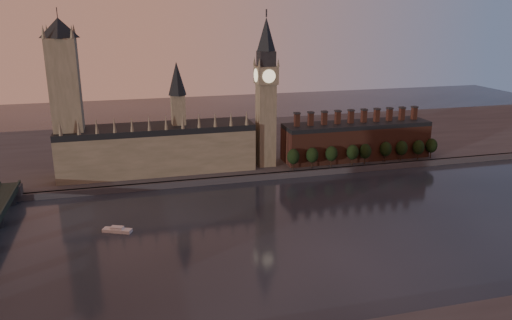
# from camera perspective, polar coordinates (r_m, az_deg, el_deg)

# --- Properties ---
(ground) EXTENTS (900.00, 900.00, 0.00)m
(ground) POSITION_cam_1_polar(r_m,az_deg,el_deg) (258.27, 5.76, -8.50)
(ground) COLOR black
(ground) RESTS_ON ground
(north_bank) EXTENTS (900.00, 182.00, 4.00)m
(north_bank) POSITION_cam_1_polar(r_m,az_deg,el_deg) (419.20, -2.79, 1.71)
(north_bank) COLOR #424347
(north_bank) RESTS_ON ground
(palace_of_westminster) EXTENTS (130.00, 30.30, 74.00)m
(palace_of_westminster) POSITION_cam_1_polar(r_m,az_deg,el_deg) (345.06, -11.08, 1.55)
(palace_of_westminster) COLOR gray
(palace_of_westminster) RESTS_ON north_bank
(victoria_tower) EXTENTS (24.00, 24.00, 108.00)m
(victoria_tower) POSITION_cam_1_polar(r_m,az_deg,el_deg) (338.84, -20.91, 6.99)
(victoria_tower) COLOR gray
(victoria_tower) RESTS_ON north_bank
(big_ben) EXTENTS (15.00, 15.00, 107.00)m
(big_ben) POSITION_cam_1_polar(r_m,az_deg,el_deg) (345.72, 1.15, 7.85)
(big_ben) COLOR gray
(big_ben) RESTS_ON north_bank
(chimney_block) EXTENTS (110.00, 25.00, 37.00)m
(chimney_block) POSITION_cam_1_polar(r_m,az_deg,el_deg) (378.52, 11.36, 2.26)
(chimney_block) COLOR #552D20
(chimney_block) RESTS_ON north_bank
(embankment_tree_0) EXTENTS (8.60, 8.60, 14.88)m
(embankment_tree_0) POSITION_cam_1_polar(r_m,az_deg,el_deg) (344.60, 4.28, 0.39)
(embankment_tree_0) COLOR black
(embankment_tree_0) RESTS_ON north_bank
(embankment_tree_1) EXTENTS (8.60, 8.60, 14.88)m
(embankment_tree_1) POSITION_cam_1_polar(r_m,az_deg,el_deg) (349.41, 6.44, 0.56)
(embankment_tree_1) COLOR black
(embankment_tree_1) RESTS_ON north_bank
(embankment_tree_2) EXTENTS (8.60, 8.60, 14.88)m
(embankment_tree_2) POSITION_cam_1_polar(r_m,az_deg,el_deg) (354.84, 8.62, 0.72)
(embankment_tree_2) COLOR black
(embankment_tree_2) RESTS_ON north_bank
(embankment_tree_3) EXTENTS (8.60, 8.60, 14.88)m
(embankment_tree_3) POSITION_cam_1_polar(r_m,az_deg,el_deg) (361.04, 10.99, 0.88)
(embankment_tree_3) COLOR black
(embankment_tree_3) RESTS_ON north_bank
(embankment_tree_4) EXTENTS (8.60, 8.60, 14.88)m
(embankment_tree_4) POSITION_cam_1_polar(r_m,az_deg,el_deg) (365.44, 12.38, 0.98)
(embankment_tree_4) COLOR black
(embankment_tree_4) RESTS_ON north_bank
(embankment_tree_5) EXTENTS (8.60, 8.60, 14.88)m
(embankment_tree_5) POSITION_cam_1_polar(r_m,az_deg,el_deg) (374.88, 14.60, 1.22)
(embankment_tree_5) COLOR black
(embankment_tree_5) RESTS_ON north_bank
(embankment_tree_6) EXTENTS (8.60, 8.60, 14.88)m
(embankment_tree_6) POSITION_cam_1_polar(r_m,az_deg,el_deg) (380.85, 16.31, 1.32)
(embankment_tree_6) COLOR black
(embankment_tree_6) RESTS_ON north_bank
(embankment_tree_7) EXTENTS (8.60, 8.60, 14.88)m
(embankment_tree_7) POSITION_cam_1_polar(r_m,az_deg,el_deg) (386.60, 18.07, 1.39)
(embankment_tree_7) COLOR black
(embankment_tree_7) RESTS_ON north_bank
(embankment_tree_8) EXTENTS (8.60, 8.60, 14.88)m
(embankment_tree_8) POSITION_cam_1_polar(r_m,az_deg,el_deg) (394.59, 19.41, 1.56)
(embankment_tree_8) COLOR black
(embankment_tree_8) RESTS_ON north_bank
(river_boat) EXTENTS (15.40, 10.16, 3.00)m
(river_boat) POSITION_cam_1_polar(r_m,az_deg,el_deg) (269.38, -15.58, -7.69)
(river_boat) COLOR silver
(river_boat) RESTS_ON ground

